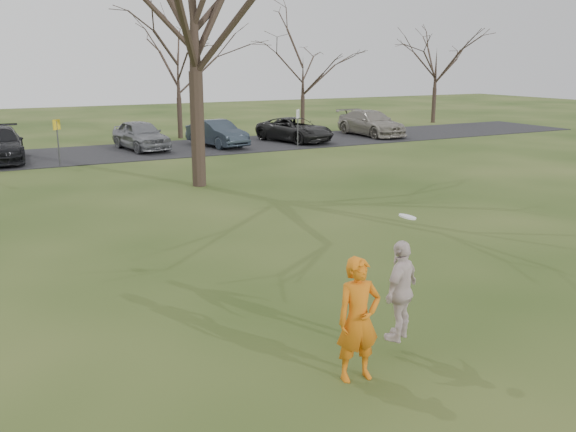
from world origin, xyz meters
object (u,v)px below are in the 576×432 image
Objects in this scene: player_defender at (358,319)px; catching_play at (401,290)px; car_5 at (217,133)px; car_6 at (295,130)px; car_4 at (141,135)px; car_7 at (371,123)px.

player_defender is 0.91× the size of catching_play.
car_5 is at bearing 80.51° from player_defender.
car_5 is 4.72m from car_6.
catching_play is at bearing -116.35° from car_5.
car_4 is 4.04m from car_5.
car_5 is at bearing -16.82° from car_4.
car_5 is (3.99, -0.63, -0.06)m from car_4.
catching_play reaches higher than player_defender.
player_defender is 0.42× the size of car_4.
car_6 is 5.59m from car_7.
car_5 is 0.87× the size of car_6.
car_7 is 29.70m from catching_play.
car_5 is 2.08× the size of catching_play.
car_7 is at bearing 61.89° from player_defender.
car_4 reaches higher than car_6.
car_6 is at bearing -13.31° from car_5.
car_7 is at bearing -9.34° from car_4.
catching_play is at bearing 27.07° from player_defender.
car_7 reaches higher than car_6.
catching_play reaches higher than car_7.
car_5 is at bearing 179.87° from car_7.
car_6 is at bearing 65.34° from catching_play.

